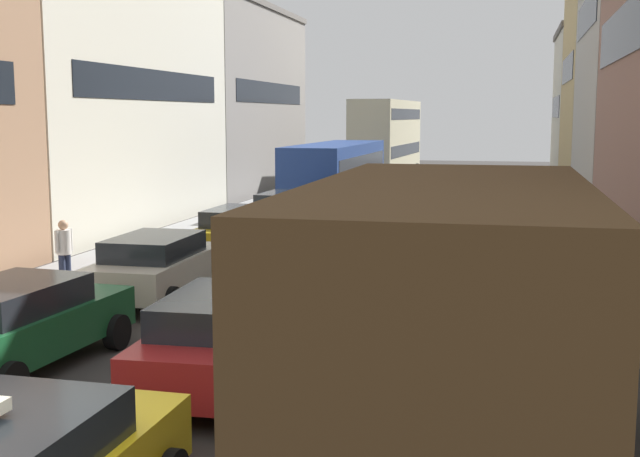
# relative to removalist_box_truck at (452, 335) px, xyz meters

# --- Properties ---
(sidewalk_left) EXTENTS (2.60, 64.00, 0.14)m
(sidewalk_left) POSITION_rel_removalist_box_truck_xyz_m (-10.40, 17.85, -1.90)
(sidewalk_left) COLOR #979797
(sidewalk_left) RESTS_ON ground
(lane_stripe_left) EXTENTS (0.16, 60.00, 0.01)m
(lane_stripe_left) POSITION_rel_removalist_box_truck_xyz_m (-5.40, 17.85, -1.97)
(lane_stripe_left) COLOR silver
(lane_stripe_left) RESTS_ON ground
(lane_stripe_right) EXTENTS (0.16, 60.00, 0.01)m
(lane_stripe_right) POSITION_rel_removalist_box_truck_xyz_m (-2.00, 17.85, -1.97)
(lane_stripe_right) COLOR silver
(lane_stripe_right) RESTS_ON ground
(building_row_left) EXTENTS (7.20, 43.90, 10.02)m
(building_row_left) POSITION_rel_removalist_box_truck_xyz_m (-15.70, 20.17, 2.91)
(building_row_left) COLOR #9E7556
(building_row_left) RESTS_ON ground
(removalist_box_truck) EXTENTS (2.73, 7.72, 3.58)m
(removalist_box_truck) POSITION_rel_removalist_box_truck_xyz_m (0.00, 0.00, 0.00)
(removalist_box_truck) COLOR #1E5933
(removalist_box_truck) RESTS_ON ground
(sedan_centre_lane_second) EXTENTS (2.21, 4.37, 1.49)m
(sedan_centre_lane_second) POSITION_rel_removalist_box_truck_xyz_m (-3.67, 3.42, -1.18)
(sedan_centre_lane_second) COLOR #A51E1E
(sedan_centre_lane_second) RESTS_ON ground
(wagon_left_lane_second) EXTENTS (2.29, 4.41, 1.49)m
(wagon_left_lane_second) POSITION_rel_removalist_box_truck_xyz_m (-7.28, 3.44, -1.18)
(wagon_left_lane_second) COLOR #19592D
(wagon_left_lane_second) RESTS_ON ground
(hatchback_centre_lane_third) EXTENTS (2.16, 4.35, 1.49)m
(hatchback_centre_lane_third) POSITION_rel_removalist_box_truck_xyz_m (-3.55, 9.11, -1.18)
(hatchback_centre_lane_third) COLOR silver
(hatchback_centre_lane_third) RESTS_ON ground
(sedan_left_lane_third) EXTENTS (2.11, 4.33, 1.49)m
(sedan_left_lane_third) POSITION_rel_removalist_box_truck_xyz_m (-7.23, 8.74, -1.18)
(sedan_left_lane_third) COLOR beige
(sedan_left_lane_third) RESTS_ON ground
(coupe_centre_lane_fourth) EXTENTS (2.06, 4.30, 1.49)m
(coupe_centre_lane_fourth) POSITION_rel_removalist_box_truck_xyz_m (-3.68, 13.79, -1.18)
(coupe_centre_lane_fourth) COLOR gray
(coupe_centre_lane_fourth) RESTS_ON ground
(sedan_left_lane_fourth) EXTENTS (2.08, 4.31, 1.49)m
(sedan_left_lane_fourth) POSITION_rel_removalist_box_truck_xyz_m (-7.15, 14.39, -1.18)
(sedan_left_lane_fourth) COLOR #B29319
(sedan_left_lane_fourth) RESTS_ON ground
(sedan_centre_lane_fifth) EXTENTS (2.07, 4.30, 1.49)m
(sedan_centre_lane_fifth) POSITION_rel_removalist_box_truck_xyz_m (-3.60, 19.11, -1.18)
(sedan_centre_lane_fifth) COLOR #759EB7
(sedan_centre_lane_fifth) RESTS_ON ground
(sedan_left_lane_fifth) EXTENTS (2.19, 4.36, 1.49)m
(sedan_left_lane_fifth) POSITION_rel_removalist_box_truck_xyz_m (-7.13, 19.38, -1.18)
(sedan_left_lane_fifth) COLOR #194C8C
(sedan_left_lane_fifth) RESTS_ON ground
(sedan_right_lane_behind_truck) EXTENTS (2.23, 4.38, 1.49)m
(sedan_right_lane_behind_truck) POSITION_rel_removalist_box_truck_xyz_m (-0.13, 7.07, -1.18)
(sedan_right_lane_behind_truck) COLOR black
(sedan_right_lane_behind_truck) RESTS_ON ground
(bus_mid_queue_primary) EXTENTS (2.93, 10.54, 2.90)m
(bus_mid_queue_primary) POSITION_rel_removalist_box_truck_xyz_m (-7.19, 27.83, -0.21)
(bus_mid_queue_primary) COLOR navy
(bus_mid_queue_primary) RESTS_ON ground
(bus_far_queue_secondary) EXTENTS (3.18, 10.61, 5.06)m
(bus_far_queue_secondary) POSITION_rel_removalist_box_truck_xyz_m (-7.09, 42.10, 0.86)
(bus_far_queue_secondary) COLOR #BFB793
(bus_far_queue_secondary) RESTS_ON ground
(pedestrian_near_kerb) EXTENTS (0.34, 0.52, 1.66)m
(pedestrian_near_kerb) POSITION_rel_removalist_box_truck_xyz_m (-9.99, 9.46, -1.03)
(pedestrian_near_kerb) COLOR #262D47
(pedestrian_near_kerb) RESTS_ON ground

